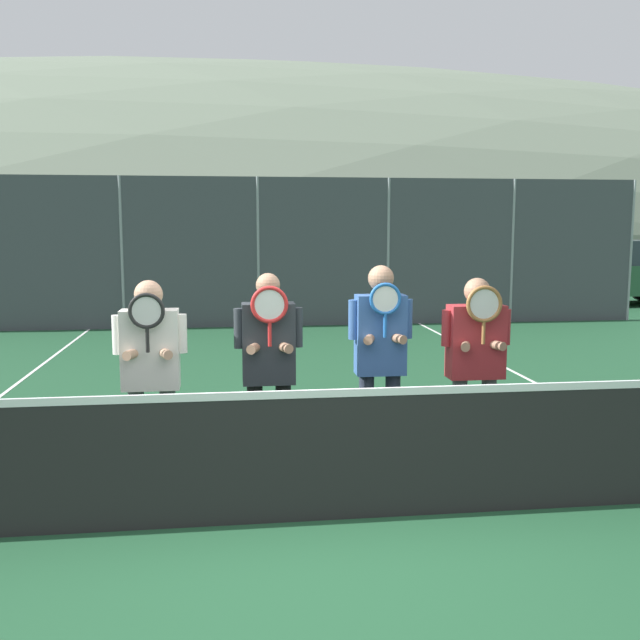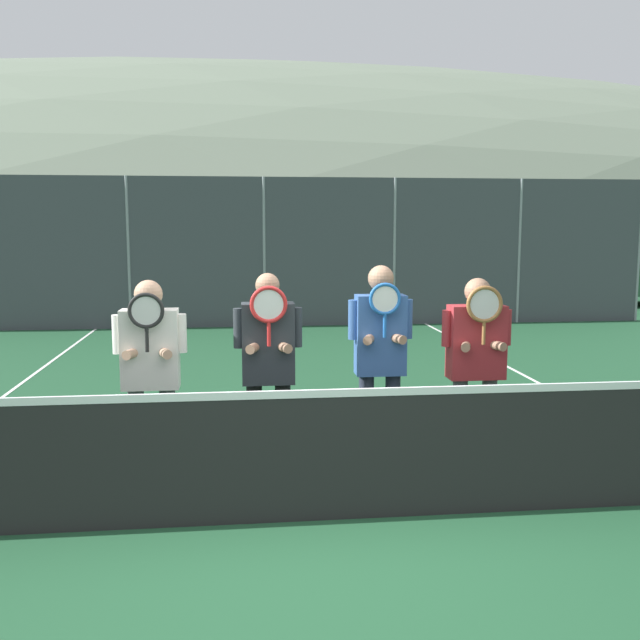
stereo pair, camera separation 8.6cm
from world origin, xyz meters
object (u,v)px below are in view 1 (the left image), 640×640
object	(u,v)px
player_center_left	(269,361)
car_far_left	(55,278)
player_center_right	(380,351)
player_rightmost	(476,354)
car_center	(436,275)
car_left_of_center	(254,273)
car_right_of_center	(609,272)
player_leftmost	(151,364)

from	to	relation	value
player_center_left	car_far_left	xyz separation A→B (m)	(-4.47, 12.05, -0.14)
player_center_right	player_rightmost	distance (m)	0.85
car_far_left	car_center	xyz separation A→B (m)	(9.43, -0.14, -0.02)
car_left_of_center	player_center_left	bearing A→B (deg)	-91.55
player_center_left	car_right_of_center	size ratio (longest dim) A/B	0.37
car_far_left	car_center	distance (m)	9.43
player_center_right	car_left_of_center	size ratio (longest dim) A/B	0.44
car_far_left	player_rightmost	bearing A→B (deg)	-62.22
car_center	player_leftmost	bearing A→B (deg)	-116.48
player_leftmost	car_far_left	bearing A→B (deg)	106.29
player_center_left	car_left_of_center	size ratio (longest dim) A/B	0.43
car_center	car_right_of_center	bearing A→B (deg)	5.24
car_far_left	car_right_of_center	size ratio (longest dim) A/B	0.98
car_far_left	car_center	world-z (taller)	car_far_left
car_right_of_center	player_center_right	bearing A→B (deg)	-126.20
player_leftmost	car_center	bearing A→B (deg)	63.52
player_rightmost	player_center_left	bearing A→B (deg)	-175.99
player_rightmost	car_center	xyz separation A→B (m)	(3.15, 11.77, -0.15)
player_center_right	car_far_left	bearing A→B (deg)	114.51
player_center_right	player_rightmost	world-z (taller)	player_center_right
player_rightmost	player_center_right	bearing A→B (deg)	179.45
car_center	car_right_of_center	distance (m)	4.97
car_left_of_center	car_right_of_center	world-z (taller)	car_left_of_center
player_center_right	car_left_of_center	distance (m)	12.23
player_center_right	car_far_left	size ratio (longest dim) A/B	0.39
player_leftmost	player_rightmost	bearing A→B (deg)	2.00
player_leftmost	player_center_right	bearing A→B (deg)	3.13
car_right_of_center	car_center	bearing A→B (deg)	-174.76
car_center	car_right_of_center	xyz separation A→B (m)	(4.95, 0.45, 0.02)
player_center_left	player_center_right	distance (m)	0.97
player_leftmost	player_rightmost	size ratio (longest dim) A/B	1.01
player_rightmost	car_left_of_center	world-z (taller)	car_left_of_center
car_center	car_left_of_center	bearing A→B (deg)	174.45
player_leftmost	car_right_of_center	xyz separation A→B (m)	(10.87, 12.33, -0.13)
car_far_left	player_center_right	bearing A→B (deg)	-65.49
player_leftmost	player_center_left	size ratio (longest dim) A/B	0.97
player_leftmost	car_far_left	distance (m)	12.52
player_leftmost	player_center_left	bearing A→B (deg)	-1.81
car_far_left	car_left_of_center	world-z (taller)	car_left_of_center
player_center_right	car_center	size ratio (longest dim) A/B	0.42
player_rightmost	car_center	bearing A→B (deg)	75.04
car_far_left	car_left_of_center	size ratio (longest dim) A/B	1.13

